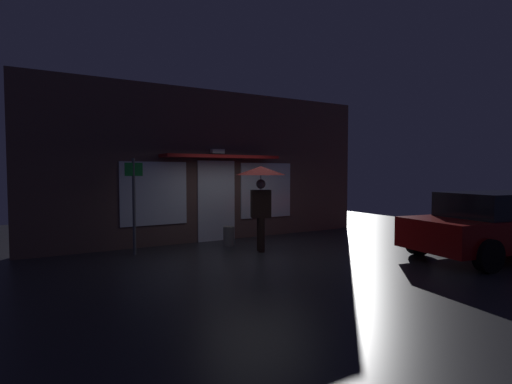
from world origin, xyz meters
name	(u,v)px	position (x,y,z in m)	size (l,w,h in m)	color
ground_plane	(258,255)	(0.00, 0.00, 0.00)	(18.00, 18.00, 0.00)	#26262B
building_facade	(214,167)	(0.00, 2.34, 2.04)	(9.75, 1.00, 4.11)	brown
person_with_umbrella	(261,182)	(0.27, 0.29, 1.65)	(1.19, 1.19, 2.03)	black
parked_car	(500,224)	(4.47, -3.00, 0.74)	(4.57, 2.46, 1.44)	maroon
street_sign_post	(134,200)	(-2.43, 1.39, 1.26)	(0.40, 0.07, 2.20)	#595B60
sidewalk_bollard	(229,236)	(-0.08, 1.29, 0.25)	(0.28, 0.28, 0.50)	slate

